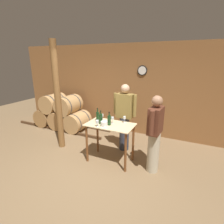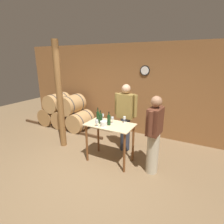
% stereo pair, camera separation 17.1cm
% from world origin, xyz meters
% --- Properties ---
extents(ground_plane, '(14.00, 14.00, 0.00)m').
position_xyz_m(ground_plane, '(0.00, 0.00, 0.00)').
color(ground_plane, brown).
extents(back_wall, '(8.40, 0.08, 2.70)m').
position_xyz_m(back_wall, '(0.00, 2.53, 1.35)').
color(back_wall, brown).
rests_on(back_wall, ground_plane).
extents(barrel_rack, '(3.34, 0.78, 1.14)m').
position_xyz_m(barrel_rack, '(-2.29, 1.87, 0.50)').
color(barrel_rack, '#4C331E').
rests_on(barrel_rack, ground_plane).
extents(tasting_table, '(1.04, 0.60, 0.90)m').
position_xyz_m(tasting_table, '(0.09, 0.71, 0.70)').
color(tasting_table, beige).
rests_on(tasting_table, ground_plane).
extents(wooden_post, '(0.16, 0.16, 2.70)m').
position_xyz_m(wooden_post, '(-1.40, 0.78, 1.35)').
color(wooden_post, brown).
rests_on(wooden_post, ground_plane).
extents(wine_bottle_far_left, '(0.07, 0.07, 0.31)m').
position_xyz_m(wine_bottle_far_left, '(-0.26, 0.77, 1.02)').
color(wine_bottle_far_left, '#193819').
rests_on(wine_bottle_far_left, tasting_table).
extents(wine_bottle_left, '(0.08, 0.08, 0.30)m').
position_xyz_m(wine_bottle_left, '(-0.11, 0.65, 1.02)').
color(wine_bottle_left, '#193819').
rests_on(wine_bottle_left, tasting_table).
extents(wine_bottle_center, '(0.07, 0.07, 0.29)m').
position_xyz_m(wine_bottle_center, '(0.09, 0.66, 1.01)').
color(wine_bottle_center, '#193819').
rests_on(wine_bottle_center, tasting_table).
extents(wine_glass_near_left, '(0.06, 0.06, 0.12)m').
position_xyz_m(wine_glass_near_left, '(-0.23, 0.94, 0.99)').
color(wine_glass_near_left, silver).
rests_on(wine_glass_near_left, tasting_table).
extents(wine_glass_near_center, '(0.07, 0.07, 0.14)m').
position_xyz_m(wine_glass_near_center, '(-0.10, 0.47, 1.00)').
color(wine_glass_near_center, silver).
rests_on(wine_glass_near_center, tasting_table).
extents(wine_glass_near_right, '(0.06, 0.06, 0.15)m').
position_xyz_m(wine_glass_near_right, '(0.11, 0.78, 1.01)').
color(wine_glass_near_right, silver).
rests_on(wine_glass_near_right, tasting_table).
extents(wine_glass_far_side, '(0.06, 0.06, 0.15)m').
position_xyz_m(wine_glass_far_side, '(0.33, 0.93, 1.01)').
color(wine_glass_far_side, silver).
rests_on(wine_glass_far_side, tasting_table).
extents(ice_bucket, '(0.14, 0.14, 0.11)m').
position_xyz_m(ice_bucket, '(0.03, 0.54, 0.95)').
color(ice_bucket, white).
rests_on(ice_bucket, tasting_table).
extents(person_host, '(0.59, 0.24, 1.69)m').
position_xyz_m(person_host, '(0.17, 1.36, 0.90)').
color(person_host, '#333847').
rests_on(person_host, ground_plane).
extents(person_visitor_with_scarf, '(0.25, 0.59, 1.61)m').
position_xyz_m(person_visitor_with_scarf, '(1.05, 0.74, 0.85)').
color(person_visitor_with_scarf, '#B7AD93').
rests_on(person_visitor_with_scarf, ground_plane).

